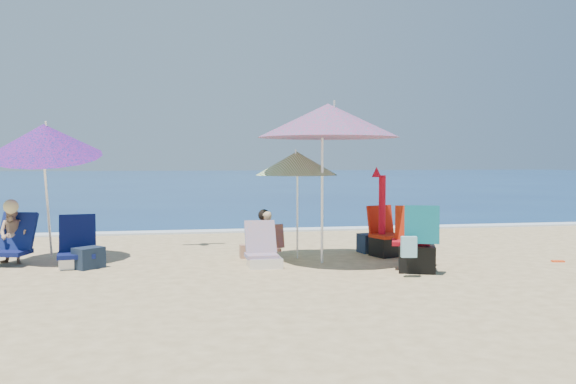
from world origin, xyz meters
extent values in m
plane|color=#D8BC84|center=(0.00, 0.00, 0.00)|extent=(120.00, 120.00, 0.00)
cube|color=navy|center=(0.00, 45.00, -0.05)|extent=(120.00, 80.00, 0.12)
cube|color=white|center=(0.00, 5.10, 0.02)|extent=(120.00, 0.50, 0.04)
cylinder|color=white|center=(0.19, 0.72, 1.15)|extent=(0.05, 0.05, 2.30)
cone|color=#FC216C|center=(0.25, 0.62, 2.21)|extent=(2.72, 2.72, 0.52)
cylinder|color=silver|center=(0.33, 0.53, 2.44)|extent=(0.04, 0.04, 0.14)
cylinder|color=white|center=(-0.10, 1.23, 0.81)|extent=(0.04, 0.04, 1.62)
cone|color=#4F9B17|center=(-0.12, 1.19, 1.55)|extent=(1.56, 1.56, 0.38)
cylinder|color=white|center=(-0.14, 1.15, 1.72)|extent=(0.03, 0.03, 0.10)
cylinder|color=white|center=(-4.06, 1.72, 0.99)|extent=(0.05, 0.52, 1.92)
cone|color=#A61785|center=(-4.03, 1.46, 1.92)|extent=(1.75, 1.82, 0.89)
cylinder|color=white|center=(-3.99, 1.41, 2.13)|extent=(0.03, 0.06, 0.14)
cylinder|color=#B10C1D|center=(1.28, 1.06, 0.68)|extent=(0.15, 0.15, 1.36)
cone|color=#AD0C1D|center=(1.17, 1.04, 1.41)|extent=(0.21, 0.21, 0.17)
cube|color=#0C1344|center=(-3.50, 0.95, 0.19)|extent=(0.59, 0.54, 0.06)
cube|color=#0B1240|center=(-3.54, 1.28, 0.48)|extent=(0.57, 0.38, 0.57)
cube|color=white|center=(-3.49, 1.05, 0.09)|extent=(0.62, 0.56, 0.17)
cube|color=#F28455|center=(-0.79, 0.55, 0.17)|extent=(0.48, 0.43, 0.06)
cube|color=#ED8353|center=(-0.77, 0.78, 0.42)|extent=(0.48, 0.29, 0.50)
cube|color=white|center=(-0.75, 0.52, 0.08)|extent=(0.50, 0.44, 0.15)
cube|color=#AD210C|center=(1.37, 1.01, 0.36)|extent=(0.59, 0.56, 0.05)
cube|color=#A61A0B|center=(1.33, 1.29, 0.60)|extent=(0.50, 0.28, 0.48)
cube|color=black|center=(1.42, 1.19, 0.17)|extent=(0.57, 0.54, 0.34)
cube|color=#A30B16|center=(1.33, -0.04, 0.40)|extent=(0.66, 0.63, 0.06)
cube|color=#B0250C|center=(1.42, 0.07, 0.66)|extent=(0.55, 0.32, 0.53)
cube|color=black|center=(1.36, -0.23, 0.19)|extent=(0.64, 0.60, 0.38)
cube|color=#09726F|center=(1.31, -0.53, 0.71)|extent=(0.50, 0.32, 0.54)
cube|color=#85C5D5|center=(1.07, -0.66, 0.43)|extent=(0.22, 0.13, 0.28)
imported|color=tan|center=(-0.63, 1.07, 0.40)|extent=(0.34, 0.28, 0.79)
cube|color=#3B1177|center=(-0.66, 1.22, 0.16)|extent=(0.55, 0.51, 0.05)
cube|color=navy|center=(-0.61, 1.19, 0.37)|extent=(0.58, 0.37, 0.40)
sphere|color=black|center=(-0.63, 1.39, 0.70)|extent=(0.19, 0.19, 0.19)
imported|color=tan|center=(-4.53, 1.53, 0.45)|extent=(0.51, 0.44, 0.91)
cube|color=#0D144C|center=(-4.56, 1.36, 0.20)|extent=(0.65, 0.61, 0.07)
cube|color=#0D194E|center=(-4.47, 1.57, 0.50)|extent=(0.61, 0.45, 0.59)
sphere|color=#D3BF7A|center=(-4.50, 1.34, 0.90)|extent=(0.22, 0.22, 0.22)
cube|color=#182436|center=(-3.33, 0.89, 0.16)|extent=(0.50, 0.49, 0.31)
cube|color=tan|center=(-0.89, 1.42, 0.11)|extent=(0.26, 0.19, 0.22)
cube|color=#1B273D|center=(1.30, 1.64, 0.16)|extent=(0.49, 0.40, 0.32)
cube|color=black|center=(1.48, 0.18, 0.09)|extent=(0.24, 0.19, 0.17)
cube|color=#FF4C1A|center=(3.87, 0.14, 0.01)|extent=(0.21, 0.12, 0.03)
camera|label=1|loc=(-2.04, -8.45, 1.60)|focal=38.02mm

